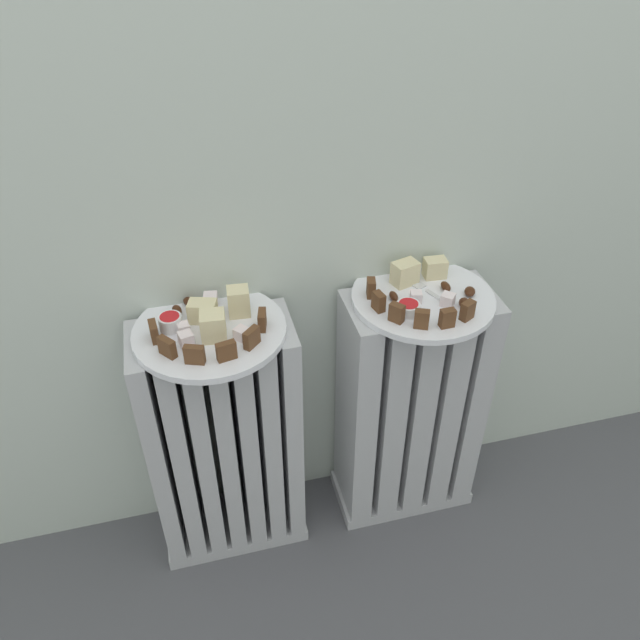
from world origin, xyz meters
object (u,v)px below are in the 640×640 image
(radiator_right, at_px, (409,409))
(plate_right, at_px, (423,298))
(radiator_left, at_px, (225,444))
(plate_left, at_px, (210,331))
(jam_bowl_left, at_px, (170,322))
(fork, at_px, (430,293))
(jam_bowl_right, at_px, (408,308))

(radiator_right, xyz_separation_m, plate_right, (0.00, -0.00, 0.29))
(radiator_left, relative_size, radiator_right, 1.00)
(plate_right, bearing_deg, radiator_left, 180.00)
(radiator_right, height_order, plate_left, plate_left)
(plate_left, bearing_deg, radiator_right, 0.00)
(jam_bowl_left, height_order, fork, jam_bowl_left)
(radiator_left, xyz_separation_m, plate_right, (0.39, 0.00, 0.29))
(jam_bowl_left, bearing_deg, fork, -1.35)
(jam_bowl_left, relative_size, jam_bowl_right, 0.97)
(plate_right, bearing_deg, fork, 12.80)
(radiator_right, xyz_separation_m, jam_bowl_right, (-0.05, -0.04, 0.31))
(radiator_left, bearing_deg, plate_left, 0.00)
(radiator_left, distance_m, plate_right, 0.49)
(radiator_left, height_order, jam_bowl_right, jam_bowl_right)
(plate_left, distance_m, jam_bowl_right, 0.35)
(plate_left, distance_m, fork, 0.41)
(plate_right, xyz_separation_m, jam_bowl_right, (-0.05, -0.04, 0.02))
(plate_right, distance_m, jam_bowl_left, 0.45)
(jam_bowl_left, bearing_deg, plate_left, -12.95)
(radiator_right, relative_size, jam_bowl_left, 13.82)
(jam_bowl_left, height_order, jam_bowl_right, jam_bowl_left)
(jam_bowl_left, xyz_separation_m, jam_bowl_right, (0.41, -0.06, -0.00))
(plate_left, relative_size, jam_bowl_right, 6.36)
(radiator_left, relative_size, jam_bowl_left, 13.82)
(radiator_left, distance_m, radiator_right, 0.39)
(radiator_right, xyz_separation_m, jam_bowl_left, (-0.45, 0.01, 0.31))
(jam_bowl_right, bearing_deg, jam_bowl_left, 171.92)
(radiator_left, xyz_separation_m, jam_bowl_right, (0.34, -0.04, 0.31))
(jam_bowl_left, xyz_separation_m, fork, (0.47, -0.01, -0.01))
(radiator_left, height_order, jam_bowl_left, jam_bowl_left)
(jam_bowl_right, bearing_deg, fork, 37.32)
(radiator_right, relative_size, fork, 5.66)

